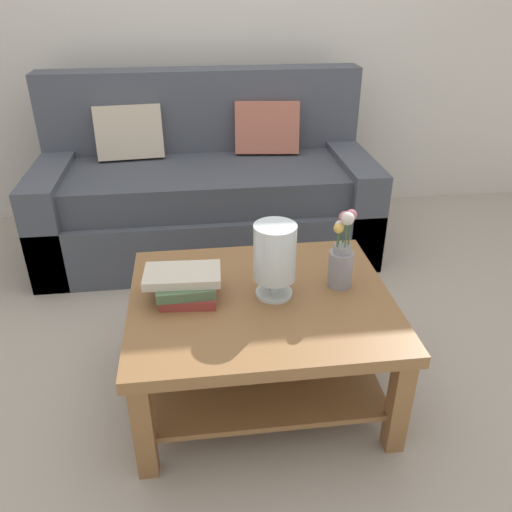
# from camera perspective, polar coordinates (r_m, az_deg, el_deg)

# --- Properties ---
(ground_plane) EXTENTS (10.00, 10.00, 0.00)m
(ground_plane) POSITION_cam_1_polar(r_m,az_deg,el_deg) (2.62, -0.91, -8.41)
(ground_plane) COLOR #ADA393
(back_wall) EXTENTS (6.40, 0.12, 2.70)m
(back_wall) POSITION_cam_1_polar(r_m,az_deg,el_deg) (3.74, -4.21, 25.19)
(back_wall) COLOR beige
(back_wall) RESTS_ON ground
(couch) EXTENTS (2.01, 0.90, 1.06)m
(couch) POSITION_cam_1_polar(r_m,az_deg,el_deg) (3.31, -5.44, 7.08)
(couch) COLOR #474C56
(couch) RESTS_ON ground
(coffee_table) EXTENTS (1.02, 0.86, 0.47)m
(coffee_table) POSITION_cam_1_polar(r_m,az_deg,el_deg) (2.11, 0.31, -7.56)
(coffee_table) COLOR olive
(coffee_table) RESTS_ON ground
(book_stack_main) EXTENTS (0.30, 0.21, 0.11)m
(book_stack_main) POSITION_cam_1_polar(r_m,az_deg,el_deg) (2.02, -7.75, -3.09)
(book_stack_main) COLOR #993833
(book_stack_main) RESTS_ON coffee_table
(glass_hurricane_vase) EXTENTS (0.16, 0.16, 0.30)m
(glass_hurricane_vase) POSITION_cam_1_polar(r_m,az_deg,el_deg) (1.96, 2.06, 0.10)
(glass_hurricane_vase) COLOR silver
(glass_hurricane_vase) RESTS_ON coffee_table
(flower_pitcher) EXTENTS (0.10, 0.10, 0.33)m
(flower_pitcher) POSITION_cam_1_polar(r_m,az_deg,el_deg) (2.07, 9.38, -0.09)
(flower_pitcher) COLOR gray
(flower_pitcher) RESTS_ON coffee_table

